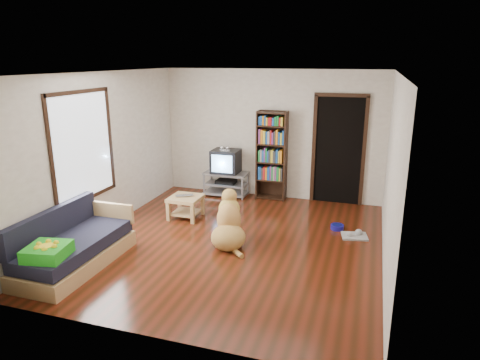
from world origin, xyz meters
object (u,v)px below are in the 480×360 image
(dog_bowl, at_px, (337,227))
(grey_rag, at_px, (354,236))
(sofa, at_px, (74,248))
(tv_stand, at_px, (226,183))
(coffee_table, at_px, (186,203))
(crt_tv, at_px, (226,161))
(green_cushion, at_px, (47,252))
(bookshelf, at_px, (272,151))
(laptop, at_px, (185,196))
(dog, at_px, (229,225))

(dog_bowl, height_order, grey_rag, dog_bowl)
(sofa, bearing_deg, tv_stand, 74.98)
(sofa, xyz_separation_m, coffee_table, (0.71, 2.17, 0.02))
(dog_bowl, bearing_deg, crt_tv, 153.21)
(grey_rag, relative_size, tv_stand, 0.44)
(green_cushion, bearing_deg, bookshelf, 56.92)
(bookshelf, bearing_deg, crt_tv, -175.68)
(grey_rag, height_order, crt_tv, crt_tv)
(grey_rag, bearing_deg, dog_bowl, 140.19)
(green_cushion, xyz_separation_m, dog_bowl, (3.27, 3.05, -0.46))
(laptop, height_order, coffee_table, laptop)
(grey_rag, xyz_separation_m, sofa, (-3.69, -2.18, 0.25))
(tv_stand, xyz_separation_m, sofa, (-0.97, -3.63, -0.01))
(grey_rag, distance_m, bookshelf, 2.54)
(tv_stand, bearing_deg, laptop, -99.99)
(coffee_table, height_order, dog, dog)
(bookshelf, relative_size, sofa, 1.00)
(grey_rag, xyz_separation_m, tv_stand, (-2.72, 1.45, 0.25))
(coffee_table, bearing_deg, sofa, -108.15)
(green_cushion, height_order, sofa, sofa)
(dog, bearing_deg, coffee_table, 143.26)
(tv_stand, height_order, coffee_table, tv_stand)
(coffee_table, relative_size, dog, 0.58)
(dog_bowl, height_order, tv_stand, tv_stand)
(tv_stand, relative_size, coffee_table, 1.64)
(laptop, xyz_separation_m, sofa, (-0.71, -2.14, -0.15))
(green_cushion, bearing_deg, dog, 38.45)
(crt_tv, relative_size, coffee_table, 1.05)
(tv_stand, xyz_separation_m, coffee_table, (-0.26, -1.46, 0.01))
(grey_rag, bearing_deg, dog, -155.74)
(green_cushion, bearing_deg, sofa, 90.88)
(coffee_table, xyz_separation_m, dog, (1.11, -0.83, 0.03))
(laptop, bearing_deg, crt_tv, 49.77)
(green_cushion, relative_size, sofa, 0.26)
(bookshelf, xyz_separation_m, coffee_table, (-1.21, -1.55, -0.72))
(bookshelf, bearing_deg, green_cushion, -112.54)
(tv_stand, bearing_deg, dog_bowl, -26.37)
(laptop, height_order, bookshelf, bookshelf)
(bookshelf, relative_size, dog, 1.89)
(bookshelf, height_order, sofa, bookshelf)
(dog_bowl, bearing_deg, coffee_table, -174.41)
(tv_stand, distance_m, crt_tv, 0.47)
(green_cushion, xyz_separation_m, tv_stand, (0.85, 4.24, -0.23))
(laptop, height_order, dog, dog)
(grey_rag, bearing_deg, crt_tv, 151.58)
(green_cushion, height_order, dog_bowl, green_cushion)
(dog_bowl, bearing_deg, laptop, -173.78)
(crt_tv, distance_m, dog, 2.50)
(laptop, relative_size, bookshelf, 0.18)
(dog_bowl, distance_m, bookshelf, 2.18)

